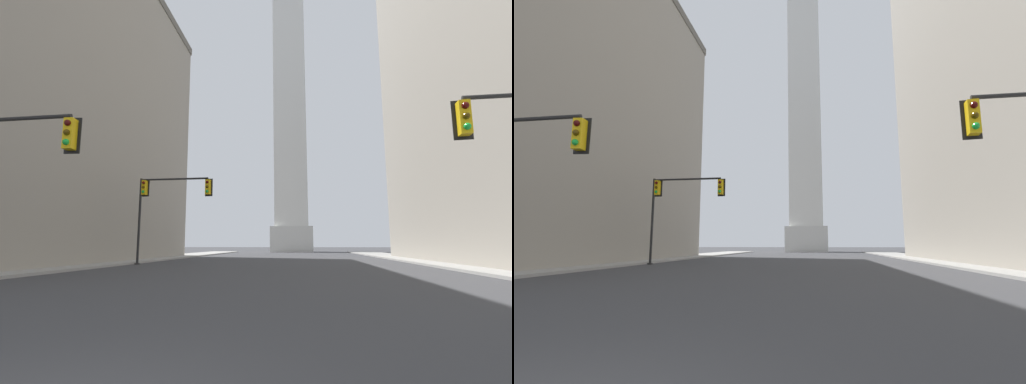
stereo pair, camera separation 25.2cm
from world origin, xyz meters
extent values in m
cube|color=gray|center=(-12.92, 24.39, 0.07)|extent=(5.00, 81.29, 0.15)
cube|color=gray|center=(12.92, 24.39, 0.07)|extent=(5.00, 81.29, 0.15)
cube|color=silver|center=(0.00, 67.74, 2.48)|extent=(8.20, 8.20, 4.96)
cube|color=silver|center=(0.00, 67.74, 37.67)|extent=(6.56, 6.56, 65.43)
cube|color=#E5B20F|center=(7.22, 9.09, 5.41)|extent=(0.37, 0.37, 1.10)
cube|color=black|center=(7.24, 9.27, 5.41)|extent=(0.58, 0.07, 1.32)
sphere|color=#410907|center=(7.21, 8.90, 5.75)|extent=(0.22, 0.22, 0.22)
sphere|color=#483506|center=(7.21, 8.90, 5.41)|extent=(0.22, 0.22, 0.22)
sphere|color=green|center=(7.21, 8.90, 5.06)|extent=(0.22, 0.22, 0.22)
cylinder|color=black|center=(-10.03, 22.22, 3.22)|extent=(0.18, 0.18, 6.43)
cylinder|color=#262626|center=(-10.03, 22.22, 0.05)|extent=(0.40, 0.40, 0.10)
cube|color=#E5B20F|center=(-9.74, 22.22, 5.73)|extent=(0.37, 0.37, 1.10)
cube|color=black|center=(-9.72, 22.40, 5.73)|extent=(0.58, 0.08, 1.32)
sphere|color=#410907|center=(-9.75, 22.03, 6.07)|extent=(0.22, 0.22, 0.22)
sphere|color=#483506|center=(-9.75, 22.03, 5.73)|extent=(0.22, 0.22, 0.22)
sphere|color=green|center=(-9.75, 22.03, 5.39)|extent=(0.22, 0.22, 0.22)
cylinder|color=black|center=(-7.40, 22.22, 6.33)|extent=(5.25, 0.14, 0.14)
sphere|color=black|center=(-10.03, 22.22, 6.33)|extent=(0.18, 0.18, 0.18)
cube|color=#E5B20F|center=(-4.78, 22.22, 5.66)|extent=(0.37, 0.37, 1.10)
cube|color=black|center=(-4.76, 22.40, 5.66)|extent=(0.58, 0.08, 1.32)
sphere|color=#410907|center=(-4.80, 22.03, 6.00)|extent=(0.22, 0.22, 0.22)
sphere|color=#483506|center=(-4.80, 22.03, 5.66)|extent=(0.22, 0.22, 0.22)
sphere|color=green|center=(-4.80, 22.03, 5.32)|extent=(0.22, 0.22, 0.22)
cylinder|color=black|center=(-8.13, 8.49, 5.93)|extent=(4.45, 0.14, 0.14)
cube|color=#E5B20F|center=(-5.90, 8.49, 5.26)|extent=(0.36, 0.36, 1.10)
cube|color=black|center=(-5.92, 8.67, 5.26)|extent=(0.58, 0.07, 1.32)
sphere|color=#410907|center=(-5.89, 8.30, 5.60)|extent=(0.22, 0.22, 0.22)
sphere|color=#483506|center=(-5.89, 8.30, 5.26)|extent=(0.22, 0.22, 0.22)
sphere|color=green|center=(-5.89, 8.30, 4.92)|extent=(0.22, 0.22, 0.22)
camera|label=1|loc=(2.07, -2.02, 1.44)|focal=24.00mm
camera|label=2|loc=(2.32, -1.99, 1.44)|focal=24.00mm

